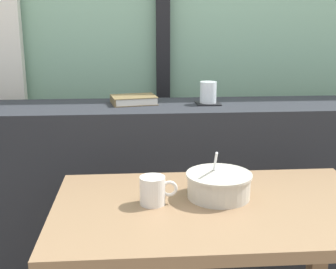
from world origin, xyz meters
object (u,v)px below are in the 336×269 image
Objects in this scene: closed_book at (133,100)px; soup_bowl at (219,186)px; breakfast_table at (216,245)px; coaster_square at (208,103)px; ceramic_mug at (153,190)px; juice_glass at (208,94)px.

soup_bowl is (0.26, -0.60, -0.16)m from closed_book.
breakfast_table is 9.74× the size of coaster_square.
coaster_square is (0.07, 0.62, 0.32)m from breakfast_table.
closed_book is 1.02× the size of soup_bowl.
ceramic_mug is at bearing 174.62° from breakfast_table.
juice_glass reaches higher than soup_bowl.
ceramic_mug is (-0.19, 0.02, 0.18)m from breakfast_table.
juice_glass is 0.32m from closed_book.
juice_glass is 0.44× the size of closed_book.
breakfast_table is 4.80× the size of soup_bowl.
soup_bowl is at bearing 75.20° from breakfast_table.
juice_glass is (0.07, 0.62, 0.36)m from breakfast_table.
closed_book reaches higher than coaster_square.
coaster_square is at bearing -5.95° from closed_book.
coaster_square is 0.67m from ceramic_mug.
soup_bowl is 0.21m from ceramic_mug.
juice_glass is (0.00, -0.00, 0.04)m from coaster_square.
closed_book is at bearing 94.95° from ceramic_mug.
ceramic_mug is at bearing -85.05° from closed_book.
soup_bowl is at bearing 10.47° from ceramic_mug.
juice_glass is at bearing 66.79° from ceramic_mug.
juice_glass reaches higher than coaster_square.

